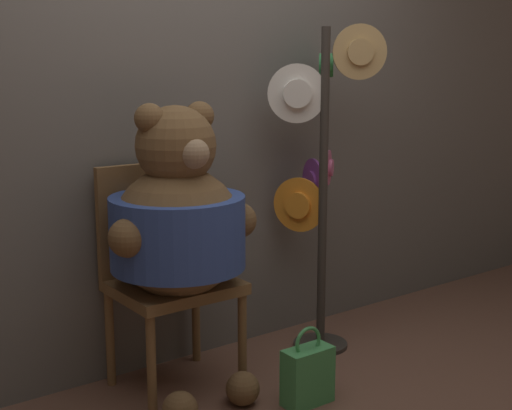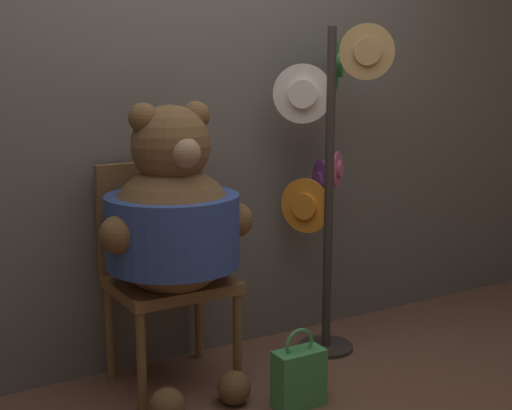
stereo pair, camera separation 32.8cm
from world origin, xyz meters
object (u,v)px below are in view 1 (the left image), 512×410
at_px(teddy_bear, 178,224).
at_px(handbag_on_ground, 308,374).
at_px(hat_display_rack, 319,163).
at_px(chair, 165,266).

distance_m(teddy_bear, handbag_on_ground, 0.85).
xyz_separation_m(hat_display_rack, handbag_on_ground, (-0.48, -0.49, -0.82)).
bearing_deg(teddy_bear, chair, 83.96).
distance_m(chair, handbag_on_ground, 0.79).
distance_m(chair, hat_display_rack, 0.95).
height_order(chair, handbag_on_ground, chair).
bearing_deg(chair, hat_display_rack, -4.54).
height_order(chair, teddy_bear, teddy_bear).
bearing_deg(teddy_bear, hat_display_rack, 5.80).
xyz_separation_m(teddy_bear, handbag_on_ground, (0.39, -0.40, -0.64)).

